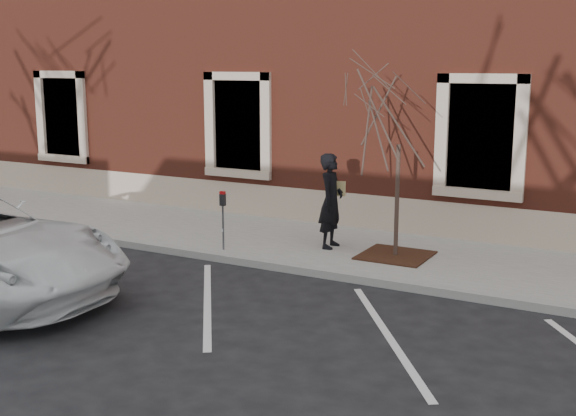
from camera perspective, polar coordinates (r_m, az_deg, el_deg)
The scene contains 9 objects.
ground at distance 13.98m, azimuth -1.19°, elevation -4.85°, with size 120.00×120.00×0.00m, color #28282B.
sidewalk_near at distance 15.45m, azimuth 2.06°, elevation -2.99°, with size 40.00×3.50×0.15m, color beige.
curb_near at distance 13.92m, azimuth -1.29°, elevation -4.60°, with size 40.00×0.12×0.15m, color #9E9E99.
parking_stripes at distance 12.21m, azimuth -6.39°, elevation -7.33°, with size 28.00×4.40×0.01m, color silver, non-canonical shape.
building_civic at distance 20.50m, azimuth 9.85°, elevation 11.44°, with size 40.00×8.62×8.00m.
man at distance 14.84m, azimuth 3.43°, elevation 0.56°, with size 0.71×0.47×1.96m, color black.
parking_meter at distance 14.70m, azimuth -5.17°, elevation -0.11°, with size 0.11×0.08×1.21m.
tree_grate at distance 14.49m, azimuth 8.48°, elevation -3.71°, with size 1.32×1.32×0.03m, color #452716.
sapling at distance 14.03m, azimuth 8.81°, elevation 7.43°, with size 2.42×2.42×4.04m.
Camera 1 is at (6.72, -11.63, 3.89)m, focal length 45.00 mm.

